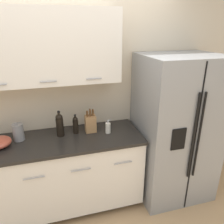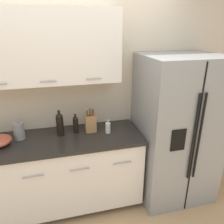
{
  "view_description": "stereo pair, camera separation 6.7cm",
  "coord_description": "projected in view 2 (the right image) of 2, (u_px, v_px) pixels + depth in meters",
  "views": [
    {
      "loc": [
        -0.22,
        -1.31,
        2.07
      ],
      "look_at": [
        0.4,
        0.86,
        1.18
      ],
      "focal_mm": 35.0,
      "sensor_mm": 36.0,
      "label": 1
    },
    {
      "loc": [
        -0.15,
        -1.33,
        2.07
      ],
      "look_at": [
        0.4,
        0.86,
        1.18
      ],
      "focal_mm": 35.0,
      "sensor_mm": 36.0,
      "label": 2
    }
  ],
  "objects": [
    {
      "name": "oil_bottle",
      "position": [
        76.0,
        124.0,
        2.47
      ],
      "size": [
        0.06,
        0.06,
        0.23
      ],
      "color": "black",
      "rests_on": "counter_unit"
    },
    {
      "name": "knife_block",
      "position": [
        91.0,
        123.0,
        2.5
      ],
      "size": [
        0.12,
        0.1,
        0.28
      ],
      "color": "#A87A4C",
      "rests_on": "counter_unit"
    },
    {
      "name": "wall_back",
      "position": [
        67.0,
        86.0,
        2.51
      ],
      "size": [
        10.0,
        0.39,
        2.6
      ],
      "color": "beige",
      "rests_on": "ground_plane"
    },
    {
      "name": "counter_unit",
      "position": [
        58.0,
        173.0,
        2.54
      ],
      "size": [
        1.9,
        0.64,
        0.93
      ],
      "color": "black",
      "rests_on": "ground_plane"
    },
    {
      "name": "steel_canister",
      "position": [
        19.0,
        131.0,
        2.34
      ],
      "size": [
        0.12,
        0.12,
        0.2
      ],
      "color": "gray",
      "rests_on": "counter_unit"
    },
    {
      "name": "wine_bottle",
      "position": [
        60.0,
        124.0,
        2.41
      ],
      "size": [
        0.08,
        0.08,
        0.29
      ],
      "color": "black",
      "rests_on": "counter_unit"
    },
    {
      "name": "soap_dispenser",
      "position": [
        108.0,
        128.0,
        2.48
      ],
      "size": [
        0.06,
        0.06,
        0.16
      ],
      "color": "silver",
      "rests_on": "counter_unit"
    },
    {
      "name": "refrigerator",
      "position": [
        176.0,
        130.0,
        2.65
      ],
      "size": [
        0.9,
        0.78,
        1.78
      ],
      "color": "gray",
      "rests_on": "ground_plane"
    }
  ]
}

